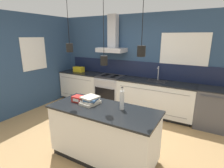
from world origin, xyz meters
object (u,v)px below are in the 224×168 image
Objects in this scene: bottle_on_island at (122,100)px; book_stack at (90,100)px; oven_range at (110,91)px; yellow_toolbox at (79,69)px; red_supply_box at (79,99)px; dishwasher at (211,108)px.

bottle_on_island is 0.58m from book_stack.
bottle_on_island is at bearing -55.20° from oven_range.
yellow_toolbox is (-2.54, 1.98, -0.08)m from bottle_on_island.
dishwasher is at bearing 45.10° from red_supply_box.
red_supply_box is at bearing -74.53° from oven_range.
dishwasher is at bearing 57.62° from bottle_on_island.
oven_range is 2.67× the size of book_stack.
bottle_on_island is 1.07× the size of yellow_toolbox.
red_supply_box is at bearing -49.93° from yellow_toolbox.
oven_range is 2.68× the size of yellow_toolbox.
bottle_on_island is at bearing -122.38° from dishwasher.
bottle_on_island reaches higher than red_supply_box.
book_stack is (-0.56, -0.06, -0.10)m from bottle_on_island.
red_supply_box is at bearing -134.90° from dishwasher.
red_supply_box is (-2.06, -2.06, 0.50)m from dishwasher.
bottle_on_island is (-1.26, -1.98, 0.61)m from dishwasher.
oven_range is 2.63m from dishwasher.
dishwasher is (2.63, 0.00, -0.00)m from oven_range.
oven_range is 2.50× the size of bottle_on_island.
bottle_on_island reaches higher than yellow_toolbox.
book_stack is at bearing -45.99° from yellow_toolbox.
dishwasher is 2.42m from bottle_on_island.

